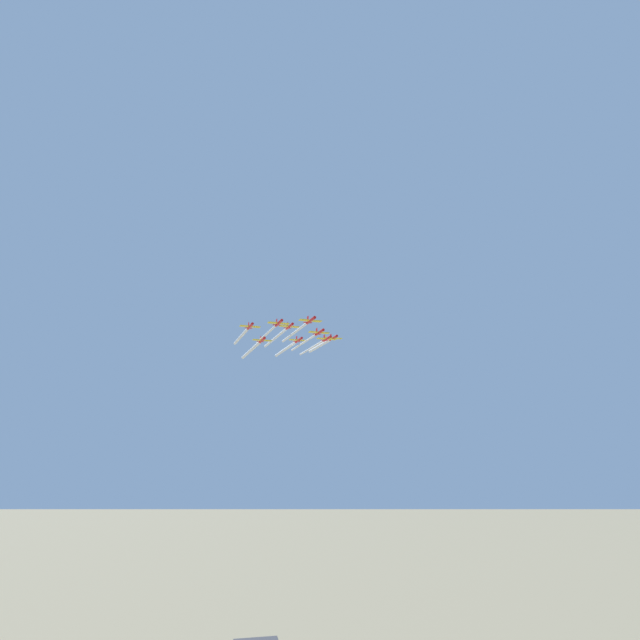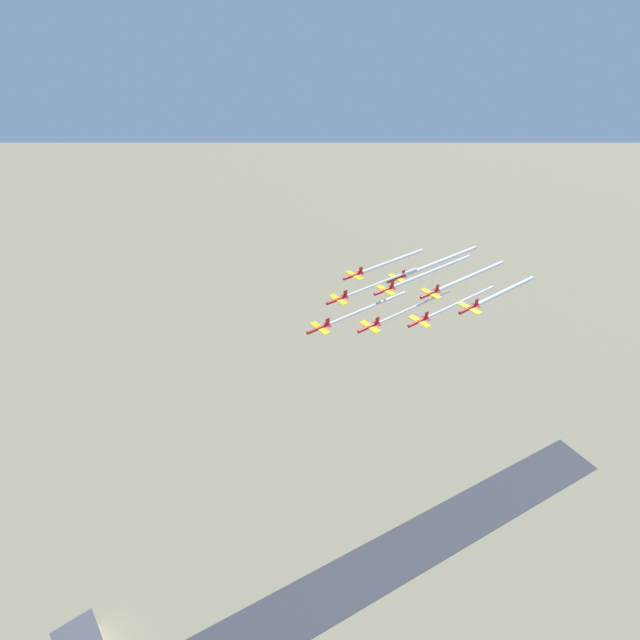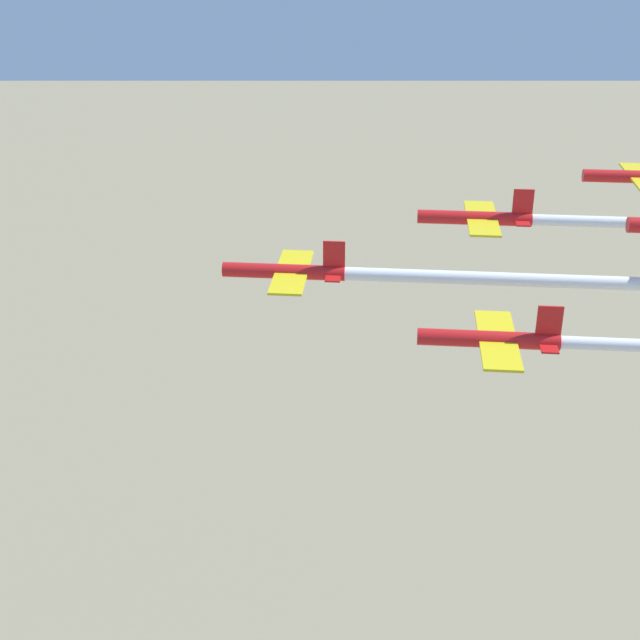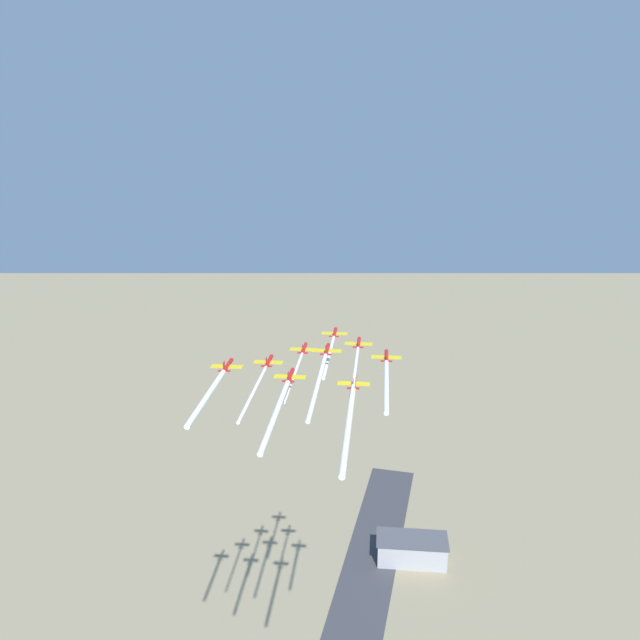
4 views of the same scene
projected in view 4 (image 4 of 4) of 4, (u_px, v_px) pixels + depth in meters
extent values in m
cube|color=#B7B7BC|center=(412.00, 550.00, 336.26)|extent=(36.50, 17.32, 13.20)
cube|color=#4C4C51|center=(412.00, 539.00, 334.22)|extent=(38.33, 18.19, 0.50)
cylinder|color=red|center=(335.00, 333.00, 199.16)|extent=(1.13, 8.78, 1.07)
cube|color=yellow|center=(335.00, 333.00, 198.60)|extent=(8.21, 2.39, 0.18)
cube|color=red|center=(334.00, 332.00, 195.33)|extent=(0.15, 1.56, 2.15)
cube|color=red|center=(334.00, 336.00, 195.73)|extent=(3.13, 1.09, 0.12)
cylinder|color=red|center=(304.00, 349.00, 186.97)|extent=(1.13, 8.78, 1.07)
cube|color=yellow|center=(304.00, 349.00, 186.41)|extent=(8.21, 2.39, 0.18)
cube|color=red|center=(302.00, 349.00, 183.14)|extent=(0.15, 1.56, 2.15)
cube|color=red|center=(302.00, 353.00, 183.54)|extent=(3.13, 1.09, 0.12)
cylinder|color=red|center=(359.00, 343.00, 184.68)|extent=(1.13, 8.78, 1.07)
cube|color=yellow|center=(359.00, 344.00, 184.12)|extent=(8.21, 2.39, 0.18)
cube|color=red|center=(358.00, 343.00, 180.85)|extent=(0.15, 1.56, 2.15)
cube|color=red|center=(358.00, 347.00, 181.25)|extent=(3.13, 1.09, 0.12)
cylinder|color=red|center=(269.00, 361.00, 174.29)|extent=(1.13, 8.78, 1.07)
cube|color=yellow|center=(268.00, 362.00, 173.74)|extent=(8.21, 2.39, 0.18)
cube|color=red|center=(266.00, 362.00, 170.47)|extent=(0.15, 1.56, 2.15)
cube|color=red|center=(266.00, 366.00, 170.87)|extent=(3.13, 1.09, 0.12)
cylinder|color=red|center=(327.00, 350.00, 171.51)|extent=(1.13, 8.78, 1.07)
cube|color=yellow|center=(327.00, 351.00, 170.95)|extent=(8.21, 2.39, 0.18)
cube|color=red|center=(326.00, 350.00, 167.68)|extent=(0.15, 1.56, 2.15)
cube|color=red|center=(326.00, 354.00, 168.08)|extent=(3.13, 1.09, 0.12)
cylinder|color=red|center=(386.00, 356.00, 170.31)|extent=(1.13, 8.78, 1.07)
cube|color=yellow|center=(386.00, 357.00, 169.76)|extent=(8.21, 2.39, 0.18)
cube|color=red|center=(387.00, 356.00, 166.49)|extent=(0.15, 1.56, 2.15)
cube|color=red|center=(386.00, 361.00, 166.88)|extent=(3.13, 1.09, 0.12)
cylinder|color=red|center=(228.00, 366.00, 160.76)|extent=(1.13, 8.78, 1.07)
cube|color=yellow|center=(227.00, 366.00, 160.20)|extent=(8.21, 2.39, 0.18)
cube|color=red|center=(224.00, 366.00, 156.93)|extent=(0.15, 1.56, 2.15)
cube|color=red|center=(224.00, 371.00, 157.33)|extent=(3.13, 1.09, 0.12)
cylinder|color=red|center=(290.00, 376.00, 159.81)|extent=(1.13, 8.78, 1.07)
cube|color=yellow|center=(290.00, 377.00, 159.25)|extent=(8.21, 2.39, 0.18)
cube|color=red|center=(288.00, 376.00, 155.98)|extent=(0.15, 1.56, 2.15)
cube|color=red|center=(288.00, 381.00, 156.38)|extent=(3.13, 1.09, 0.12)
cylinder|color=red|center=(354.00, 383.00, 158.58)|extent=(1.13, 8.78, 1.07)
cube|color=yellow|center=(354.00, 384.00, 158.02)|extent=(8.21, 2.39, 0.18)
cube|color=red|center=(353.00, 383.00, 154.75)|extent=(0.15, 1.56, 2.15)
cube|color=red|center=(353.00, 388.00, 155.15)|extent=(3.13, 1.09, 0.12)
cylinder|color=white|center=(329.00, 356.00, 178.96)|extent=(1.15, 33.76, 0.95)
cylinder|color=white|center=(294.00, 376.00, 166.57)|extent=(1.02, 34.17, 0.81)
cylinder|color=white|center=(355.00, 370.00, 164.46)|extent=(1.07, 33.80, 0.87)
cylinder|color=white|center=(253.00, 392.00, 154.11)|extent=(1.05, 33.72, 0.85)
cylinder|color=white|center=(318.00, 384.00, 148.52)|extent=(1.30, 39.63, 1.07)
cylinder|color=white|center=(386.00, 385.00, 151.27)|extent=(1.38, 31.32, 1.20)
cylinder|color=white|center=(207.00, 397.00, 142.26)|extent=(1.49, 30.18, 1.31)
cylinder|color=white|center=(276.00, 414.00, 138.54)|extent=(1.47, 36.01, 1.26)
cylinder|color=white|center=(348.00, 427.00, 135.09)|extent=(1.60, 40.69, 1.35)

